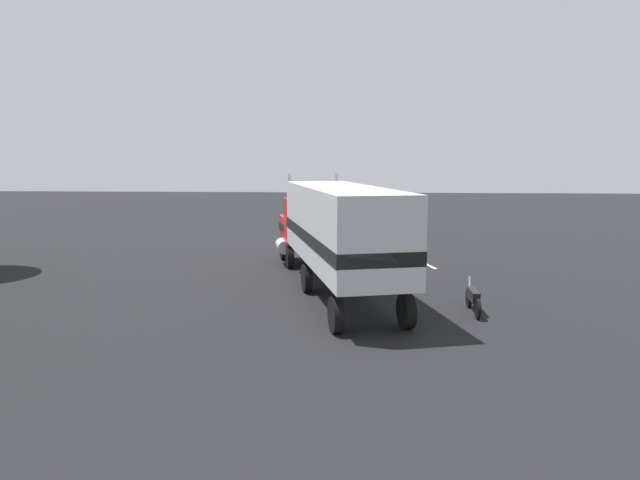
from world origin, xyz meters
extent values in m
plane|color=black|center=(0.00, 0.00, 0.00)|extent=(120.00, 120.00, 0.00)
cube|color=silver|center=(1.42, -3.50, 0.01)|extent=(4.26, 1.41, 0.01)
cube|color=silver|center=(1.18, -6.01, 0.01)|extent=(4.30, 1.25, 0.01)
cube|color=#B21919|center=(1.08, -0.18, 1.70)|extent=(2.38, 2.88, 1.20)
cube|color=#B21919|center=(-0.47, -0.58, 2.20)|extent=(1.99, 2.77, 2.20)
cube|color=silver|center=(1.99, 0.06, 1.70)|extent=(0.61, 2.05, 1.08)
cube|color=black|center=(1.08, -0.18, 1.76)|extent=(2.39, 2.91, 0.36)
cylinder|color=silver|center=(-1.28, 0.34, 2.80)|extent=(0.18, 0.18, 3.40)
cylinder|color=silver|center=(-0.72, -1.79, 2.80)|extent=(0.18, 0.18, 3.40)
cube|color=silver|center=(-6.61, -2.20, 2.75)|extent=(10.82, 5.18, 2.80)
cube|color=black|center=(-6.61, -2.20, 2.33)|extent=(10.83, 5.22, 0.44)
cylinder|color=silver|center=(-0.40, 0.78, 0.95)|extent=(1.42, 0.95, 0.64)
cylinder|color=black|center=(1.09, 0.96, 0.55)|extent=(1.14, 0.57, 1.10)
cylinder|color=black|center=(1.65, -1.17, 0.55)|extent=(1.14, 0.57, 1.10)
cylinder|color=black|center=(-1.14, 0.38, 0.55)|extent=(1.14, 0.57, 1.10)
cylinder|color=black|center=(-0.58, -1.75, 0.55)|extent=(1.14, 0.57, 1.10)
cylinder|color=black|center=(-5.93, -0.88, 0.55)|extent=(1.14, 0.57, 1.10)
cylinder|color=black|center=(-5.37, -3.01, 0.55)|extent=(1.14, 0.57, 1.10)
cylinder|color=black|center=(-11.00, -2.21, 0.55)|extent=(1.14, 0.57, 1.10)
cylinder|color=black|center=(-10.44, -4.34, 0.55)|extent=(1.14, 0.57, 1.10)
cylinder|color=#2D3347|center=(-5.66, -4.37, 0.41)|extent=(0.18, 0.18, 0.82)
cylinder|color=#2D3347|center=(-5.51, -4.35, 0.41)|extent=(0.18, 0.18, 0.82)
cylinder|color=gray|center=(-5.59, -4.36, 1.11)|extent=(0.34, 0.34, 0.58)
sphere|color=tan|center=(-5.59, -4.36, 1.51)|extent=(0.23, 0.23, 0.23)
cube|color=black|center=(-5.56, -4.56, 1.14)|extent=(0.28, 0.19, 0.36)
cylinder|color=black|center=(-7.77, -6.74, 0.33)|extent=(0.66, 0.10, 0.66)
cylinder|color=black|center=(-9.22, -6.75, 0.33)|extent=(0.66, 0.10, 0.66)
cube|color=black|center=(-8.49, -6.75, 0.61)|extent=(1.10, 0.24, 0.36)
cylinder|color=silver|center=(-7.87, -6.74, 0.78)|extent=(0.28, 0.07, 0.69)
camera|label=1|loc=(-27.08, -2.82, 5.14)|focal=31.28mm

